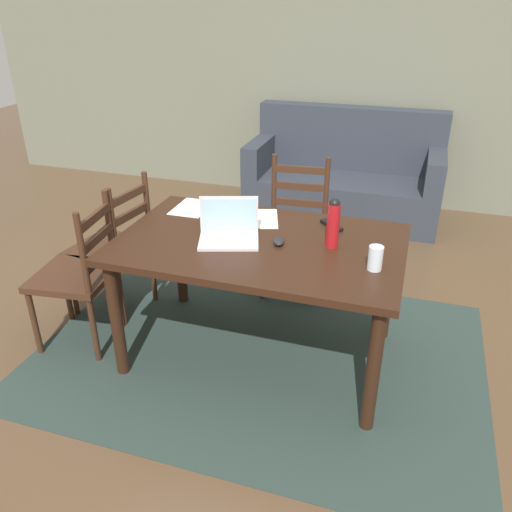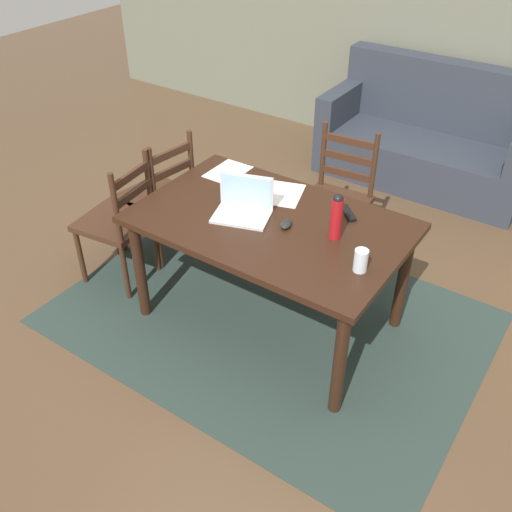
{
  "view_description": "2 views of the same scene",
  "coord_description": "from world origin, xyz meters",
  "px_view_note": "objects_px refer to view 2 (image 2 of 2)",
  "views": [
    {
      "loc": [
        0.76,
        -2.43,
        1.96
      ],
      "look_at": [
        -0.02,
        -0.01,
        0.67
      ],
      "focal_mm": 36.25,
      "sensor_mm": 36.0,
      "label": 1
    },
    {
      "loc": [
        1.51,
        -2.36,
        2.55
      ],
      "look_at": [
        -0.06,
        -0.06,
        0.51
      ],
      "focal_mm": 40.54,
      "sensor_mm": 36.0,
      "label": 2
    }
  ],
  "objects_px": {
    "couch": "(428,141)",
    "laptop": "(244,205)",
    "chair_left_far": "(159,197)",
    "chair_far_head": "(336,201)",
    "chair_left_near": "(120,221)",
    "tv_remote": "(348,213)",
    "drinking_glass": "(361,260)",
    "computer_mouse": "(286,224)",
    "dining_table": "(270,233)",
    "water_bottle": "(337,216)"
  },
  "relations": [
    {
      "from": "chair_left_far",
      "to": "computer_mouse",
      "type": "relative_size",
      "value": 9.5
    },
    {
      "from": "couch",
      "to": "computer_mouse",
      "type": "xyz_separation_m",
      "value": [
        0.0,
        -2.41,
        0.42
      ]
    },
    {
      "from": "chair_left_near",
      "to": "computer_mouse",
      "type": "relative_size",
      "value": 9.5
    },
    {
      "from": "water_bottle",
      "to": "computer_mouse",
      "type": "bearing_deg",
      "value": -167.86
    },
    {
      "from": "chair_left_near",
      "to": "chair_left_far",
      "type": "bearing_deg",
      "value": 90.0
    },
    {
      "from": "chair_left_far",
      "to": "computer_mouse",
      "type": "xyz_separation_m",
      "value": [
        1.18,
        -0.2,
        0.31
      ]
    },
    {
      "from": "chair_left_near",
      "to": "tv_remote",
      "type": "distance_m",
      "value": 1.52
    },
    {
      "from": "chair_left_near",
      "to": "couch",
      "type": "xyz_separation_m",
      "value": [
        1.17,
        2.6,
        -0.11
      ]
    },
    {
      "from": "couch",
      "to": "tv_remote",
      "type": "height_order",
      "value": "couch"
    },
    {
      "from": "chair_left_near",
      "to": "laptop",
      "type": "xyz_separation_m",
      "value": [
        0.9,
        0.16,
        0.35
      ]
    },
    {
      "from": "chair_left_far",
      "to": "water_bottle",
      "type": "distance_m",
      "value": 1.52
    },
    {
      "from": "water_bottle",
      "to": "chair_far_head",
      "type": "bearing_deg",
      "value": 115.73
    },
    {
      "from": "dining_table",
      "to": "chair_left_near",
      "type": "distance_m",
      "value": 1.1
    },
    {
      "from": "computer_mouse",
      "to": "dining_table",
      "type": "bearing_deg",
      "value": 159.86
    },
    {
      "from": "laptop",
      "to": "computer_mouse",
      "type": "relative_size",
      "value": 3.73
    },
    {
      "from": "couch",
      "to": "computer_mouse",
      "type": "relative_size",
      "value": 18.0
    },
    {
      "from": "laptop",
      "to": "water_bottle",
      "type": "distance_m",
      "value": 0.57
    },
    {
      "from": "chair_far_head",
      "to": "water_bottle",
      "type": "distance_m",
      "value": 1.0
    },
    {
      "from": "dining_table",
      "to": "chair_far_head",
      "type": "bearing_deg",
      "value": 90.23
    },
    {
      "from": "couch",
      "to": "laptop",
      "type": "height_order",
      "value": "couch"
    },
    {
      "from": "couch",
      "to": "chair_left_far",
      "type": "bearing_deg",
      "value": -117.9
    },
    {
      "from": "drinking_glass",
      "to": "chair_far_head",
      "type": "bearing_deg",
      "value": 122.4
    },
    {
      "from": "chair_far_head",
      "to": "water_bottle",
      "type": "relative_size",
      "value": 3.51
    },
    {
      "from": "computer_mouse",
      "to": "tv_remote",
      "type": "relative_size",
      "value": 0.59
    },
    {
      "from": "chair_left_far",
      "to": "chair_far_head",
      "type": "bearing_deg",
      "value": 32.22
    },
    {
      "from": "chair_left_far",
      "to": "tv_remote",
      "type": "bearing_deg",
      "value": 4.65
    },
    {
      "from": "chair_left_far",
      "to": "drinking_glass",
      "type": "distance_m",
      "value": 1.77
    },
    {
      "from": "drinking_glass",
      "to": "computer_mouse",
      "type": "height_order",
      "value": "drinking_glass"
    },
    {
      "from": "chair_left_far",
      "to": "tv_remote",
      "type": "xyz_separation_m",
      "value": [
        1.41,
        0.11,
        0.3
      ]
    },
    {
      "from": "laptop",
      "to": "drinking_glass",
      "type": "xyz_separation_m",
      "value": [
        0.8,
        -0.11,
        0.0
      ]
    },
    {
      "from": "computer_mouse",
      "to": "tv_remote",
      "type": "distance_m",
      "value": 0.39
    },
    {
      "from": "chair_left_far",
      "to": "tv_remote",
      "type": "distance_m",
      "value": 1.44
    },
    {
      "from": "chair_far_head",
      "to": "computer_mouse",
      "type": "distance_m",
      "value": 0.93
    },
    {
      "from": "couch",
      "to": "computer_mouse",
      "type": "distance_m",
      "value": 2.45
    },
    {
      "from": "chair_far_head",
      "to": "laptop",
      "type": "distance_m",
      "value": 0.97
    },
    {
      "from": "chair_left_near",
      "to": "drinking_glass",
      "type": "distance_m",
      "value": 1.74
    },
    {
      "from": "dining_table",
      "to": "drinking_glass",
      "type": "height_order",
      "value": "drinking_glass"
    },
    {
      "from": "dining_table",
      "to": "water_bottle",
      "type": "bearing_deg",
      "value": 7.62
    },
    {
      "from": "chair_left_far",
      "to": "drinking_glass",
      "type": "height_order",
      "value": "chair_left_far"
    },
    {
      "from": "laptop",
      "to": "drinking_glass",
      "type": "distance_m",
      "value": 0.81
    },
    {
      "from": "dining_table",
      "to": "chair_left_far",
      "type": "bearing_deg",
      "value": 169.87
    },
    {
      "from": "dining_table",
      "to": "chair_left_near",
      "type": "bearing_deg",
      "value": -169.86
    },
    {
      "from": "dining_table",
      "to": "couch",
      "type": "height_order",
      "value": "couch"
    },
    {
      "from": "laptop",
      "to": "drinking_glass",
      "type": "height_order",
      "value": "laptop"
    },
    {
      "from": "chair_left_far",
      "to": "laptop",
      "type": "height_order",
      "value": "laptop"
    },
    {
      "from": "chair_left_far",
      "to": "couch",
      "type": "relative_size",
      "value": 0.53
    },
    {
      "from": "couch",
      "to": "drinking_glass",
      "type": "relative_size",
      "value": 14.61
    },
    {
      "from": "couch",
      "to": "drinking_glass",
      "type": "xyz_separation_m",
      "value": [
        0.53,
        -2.55,
        0.46
      ]
    },
    {
      "from": "laptop",
      "to": "water_bottle",
      "type": "xyz_separation_m",
      "value": [
        0.55,
        0.08,
        0.08
      ]
    },
    {
      "from": "couch",
      "to": "chair_far_head",
      "type": "bearing_deg",
      "value": -94.03
    }
  ]
}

